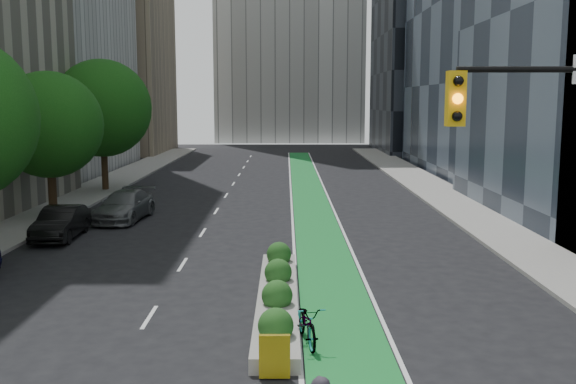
{
  "coord_description": "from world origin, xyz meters",
  "views": [
    {
      "loc": [
        1.45,
        -11.85,
        6.21
      ],
      "look_at": [
        1.53,
        10.65,
        3.0
      ],
      "focal_mm": 40.0,
      "sensor_mm": 36.0,
      "label": 1
    }
  ],
  "objects_px": {
    "parked_car_left_mid": "(61,223)",
    "parked_car_left_far": "(125,206)",
    "bicycle": "(307,323)",
    "median_planter": "(278,294)"
  },
  "relations": [
    {
      "from": "parked_car_left_mid",
      "to": "parked_car_left_far",
      "type": "height_order",
      "value": "parked_car_left_far"
    },
    {
      "from": "bicycle",
      "to": "parked_car_left_far",
      "type": "height_order",
      "value": "parked_car_left_far"
    },
    {
      "from": "median_planter",
      "to": "parked_car_left_mid",
      "type": "height_order",
      "value": "parked_car_left_mid"
    },
    {
      "from": "parked_car_left_far",
      "to": "median_planter",
      "type": "bearing_deg",
      "value": -54.9
    },
    {
      "from": "median_planter",
      "to": "parked_car_left_far",
      "type": "distance_m",
      "value": 16.44
    },
    {
      "from": "median_planter",
      "to": "bicycle",
      "type": "bearing_deg",
      "value": -75.12
    },
    {
      "from": "median_planter",
      "to": "parked_car_left_mid",
      "type": "bearing_deg",
      "value": 135.84
    },
    {
      "from": "bicycle",
      "to": "parked_car_left_mid",
      "type": "bearing_deg",
      "value": 120.15
    },
    {
      "from": "median_planter",
      "to": "bicycle",
      "type": "height_order",
      "value": "median_planter"
    },
    {
      "from": "bicycle",
      "to": "parked_car_left_far",
      "type": "xyz_separation_m",
      "value": [
        -9.0,
        17.25,
        0.22
      ]
    }
  ]
}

